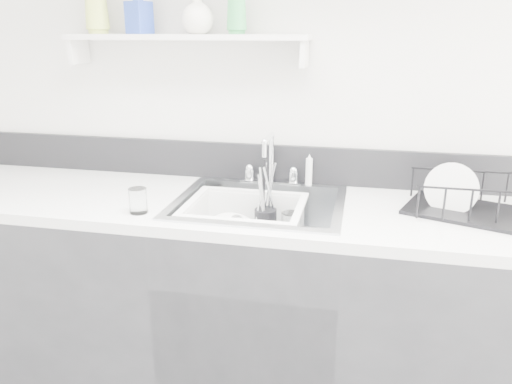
% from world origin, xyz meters
% --- Properties ---
extents(counter_run, '(3.20, 0.62, 0.92)m').
position_xyz_m(counter_run, '(0.00, 1.19, 0.46)').
color(counter_run, '#29292D').
rests_on(counter_run, ground).
extents(backsplash, '(3.20, 0.02, 0.16)m').
position_xyz_m(backsplash, '(0.00, 1.49, 1.00)').
color(backsplash, black).
rests_on(backsplash, counter_run).
extents(sink, '(0.64, 0.52, 0.20)m').
position_xyz_m(sink, '(0.00, 1.19, 0.83)').
color(sink, silver).
rests_on(sink, counter_run).
extents(faucet, '(0.26, 0.18, 0.23)m').
position_xyz_m(faucet, '(0.00, 1.44, 0.98)').
color(faucet, silver).
rests_on(faucet, counter_run).
extents(side_sprayer, '(0.03, 0.03, 0.14)m').
position_xyz_m(side_sprayer, '(0.16, 1.44, 0.99)').
color(side_sprayer, white).
rests_on(side_sprayer, counter_run).
extents(wall_shelf, '(1.00, 0.16, 0.12)m').
position_xyz_m(wall_shelf, '(-0.35, 1.42, 1.51)').
color(wall_shelf, silver).
rests_on(wall_shelf, room_shell).
extents(wash_tub, '(0.47, 0.39, 0.17)m').
position_xyz_m(wash_tub, '(-0.05, 1.16, 0.84)').
color(wash_tub, white).
rests_on(wash_tub, sink).
extents(plate_stack, '(0.23, 0.23, 0.09)m').
position_xyz_m(plate_stack, '(-0.08, 1.15, 0.79)').
color(plate_stack, white).
rests_on(plate_stack, wash_tub).
extents(utensil_cup, '(0.09, 0.09, 0.29)m').
position_xyz_m(utensil_cup, '(0.02, 1.24, 0.83)').
color(utensil_cup, black).
rests_on(utensil_cup, wash_tub).
extents(ladle, '(0.28, 0.15, 0.07)m').
position_xyz_m(ladle, '(-0.03, 1.20, 0.80)').
color(ladle, silver).
rests_on(ladle, wash_tub).
extents(tumbler_in_tub, '(0.08, 0.08, 0.11)m').
position_xyz_m(tumbler_in_tub, '(0.12, 1.22, 0.82)').
color(tumbler_in_tub, white).
rests_on(tumbler_in_tub, wash_tub).
extents(tumbler_counter, '(0.08, 0.08, 0.09)m').
position_xyz_m(tumbler_counter, '(-0.40, 1.00, 0.97)').
color(tumbler_counter, white).
rests_on(tumbler_counter, counter_run).
extents(dish_rack, '(0.45, 0.40, 0.13)m').
position_xyz_m(dish_rack, '(0.74, 1.25, 0.99)').
color(dish_rack, black).
rests_on(dish_rack, counter_run).
extents(bowl_small, '(0.12, 0.12, 0.03)m').
position_xyz_m(bowl_small, '(0.08, 1.10, 0.78)').
color(bowl_small, white).
rests_on(bowl_small, wash_tub).
extents(soap_bottle_a, '(0.12, 0.12, 0.25)m').
position_xyz_m(soap_bottle_a, '(-0.72, 1.40, 1.66)').
color(soap_bottle_a, '#C8DB5B').
rests_on(soap_bottle_a, wall_shelf).
extents(soap_bottle_b, '(0.11, 0.11, 0.18)m').
position_xyz_m(soap_bottle_b, '(-0.53, 1.40, 1.62)').
color(soap_bottle_b, '#233EA1').
rests_on(soap_bottle_b, wall_shelf).
extents(soap_bottle_c, '(0.16, 0.16, 0.16)m').
position_xyz_m(soap_bottle_c, '(-0.29, 1.40, 1.61)').
color(soap_bottle_c, white).
rests_on(soap_bottle_c, wall_shelf).
extents(soap_bottle_d, '(0.08, 0.08, 0.21)m').
position_xyz_m(soap_bottle_d, '(-0.13, 1.40, 1.63)').
color(soap_bottle_d, green).
rests_on(soap_bottle_d, wall_shelf).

